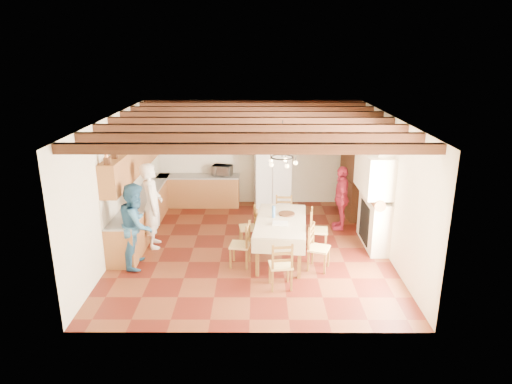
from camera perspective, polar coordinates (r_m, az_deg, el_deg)
floor at (r=10.54m, az=-0.55°, el=-7.04°), size 6.00×6.50×0.02m
ceiling at (r=9.67m, az=-0.61°, el=9.44°), size 6.00×6.50×0.02m
wall_back at (r=13.15m, az=-0.40°, el=4.97°), size 6.00×0.02×3.00m
wall_front at (r=6.94m, az=-0.91°, el=-6.99°), size 6.00×0.02×3.00m
wall_left at (r=10.48m, az=-17.27°, el=0.82°), size 0.02×6.50×3.00m
wall_right at (r=10.40m, az=16.24°, el=0.80°), size 0.02×6.50×3.00m
ceiling_beams at (r=9.68m, az=-0.60°, el=8.85°), size 6.00×6.30×0.16m
lower_cabinets_left at (r=11.68m, az=-13.87°, el=-2.70°), size 0.60×4.30×0.86m
lower_cabinets_back at (r=13.24m, az=-7.13°, el=0.12°), size 2.30×0.60×0.86m
countertop_left at (r=11.54m, az=-14.04°, el=-0.61°), size 0.62×4.30×0.04m
countertop_back at (r=13.11m, az=-7.20°, el=1.99°), size 2.34×0.62×0.04m
backsplash_left at (r=11.52m, az=-15.53°, el=0.91°), size 0.03×4.30×0.60m
backsplash_back at (r=13.30m, az=-7.10°, el=3.65°), size 2.30×0.03×0.60m
upper_cabinets at (r=11.31m, az=-15.02°, el=4.07°), size 0.35×4.20×0.70m
fireplace at (r=10.54m, az=14.39°, el=0.60°), size 0.56×1.60×2.80m
wall_picture at (r=13.13m, az=6.42°, el=6.40°), size 0.34×0.03×0.42m
refrigerator at (r=12.76m, az=2.05°, el=2.10°), size 1.03×0.87×1.94m
hutch at (r=12.47m, az=12.31°, el=2.33°), size 0.68×1.35×2.36m
dining_table at (r=9.78m, az=3.12°, el=-3.94°), size 1.22×2.11×0.88m
chandelier at (r=9.35m, az=3.27°, el=4.38°), size 0.47×0.47×0.03m
chair_left_near at (r=9.55m, az=-2.02°, el=-6.53°), size 0.46×0.47×0.96m
chair_left_far at (r=10.43m, az=-0.96°, el=-4.37°), size 0.45×0.47×0.96m
chair_right_near at (r=9.48m, az=7.87°, el=-6.90°), size 0.52×0.53×0.96m
chair_right_far at (r=10.38m, az=7.83°, el=-4.67°), size 0.46×0.47×0.96m
chair_end_near at (r=8.73m, az=3.10°, el=-9.00°), size 0.46×0.45×0.96m
chair_end_far at (r=11.09m, az=3.48°, el=-3.02°), size 0.44×0.42×0.96m
person_man at (r=10.54m, az=-12.86°, el=-1.66°), size 0.59×0.79×1.97m
person_woman_blue at (r=9.73m, az=-14.71°, el=-4.03°), size 0.73×0.91×1.79m
person_woman_red at (r=11.56m, az=10.61°, el=-0.71°), size 0.52×0.99×1.62m
microwave at (r=13.00m, az=-4.24°, el=2.71°), size 0.61×0.48×0.30m
fridge_vase at (r=12.50m, az=1.56°, el=7.13°), size 0.40×0.40×0.34m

